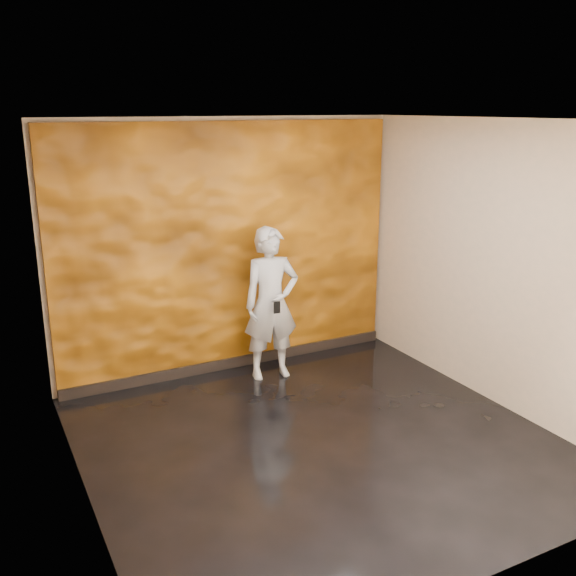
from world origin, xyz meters
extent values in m
cube|color=black|center=(0.00, 0.00, -0.01)|extent=(4.00, 4.00, 0.01)
cube|color=#C9B299|center=(0.00, 2.00, 1.40)|extent=(4.00, 0.02, 2.80)
cube|color=#C9B299|center=(0.00, -2.00, 1.40)|extent=(4.00, 0.02, 2.80)
cube|color=#C9B299|center=(-2.00, 0.00, 1.40)|extent=(0.02, 4.00, 2.80)
cube|color=#C9B299|center=(2.00, 0.00, 1.40)|extent=(0.02, 4.00, 2.80)
cube|color=white|center=(0.00, 0.00, 2.80)|extent=(4.00, 4.00, 0.01)
cube|color=orange|center=(0.00, 1.96, 1.38)|extent=(3.90, 0.06, 2.75)
cube|color=black|center=(0.00, 1.92, 0.06)|extent=(3.90, 0.04, 0.12)
imported|color=#9399A2|center=(0.27, 1.52, 0.84)|extent=(0.66, 0.48, 1.68)
cube|color=black|center=(0.23, 1.28, 0.87)|extent=(0.07, 0.02, 0.13)
camera|label=1|loc=(-2.61, -4.46, 2.90)|focal=40.00mm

